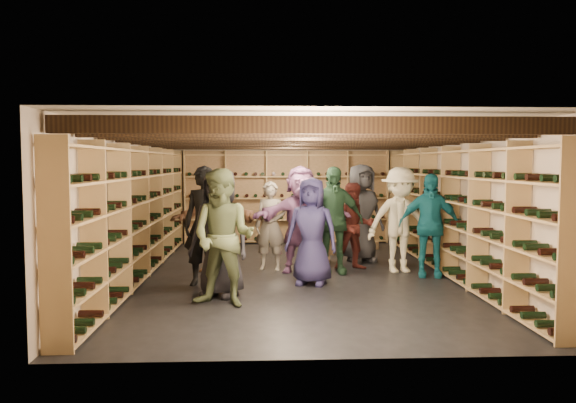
% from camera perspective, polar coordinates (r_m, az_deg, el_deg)
% --- Properties ---
extents(ground, '(8.00, 8.00, 0.00)m').
position_cam_1_polar(ground, '(9.43, 0.87, -7.52)').
color(ground, black).
rests_on(ground, ground).
extents(walls, '(5.52, 8.02, 2.40)m').
position_cam_1_polar(walls, '(9.26, 0.88, -0.22)').
color(walls, '#C1AD96').
rests_on(walls, ground).
extents(ceiling, '(5.50, 8.00, 0.01)m').
position_cam_1_polar(ceiling, '(9.25, 0.88, 7.21)').
color(ceiling, beige).
rests_on(ceiling, walls).
extents(ceiling_joists, '(5.40, 7.12, 0.18)m').
position_cam_1_polar(ceiling_joists, '(9.24, 0.88, 6.34)').
color(ceiling_joists, black).
rests_on(ceiling_joists, ground).
extents(wine_rack_left, '(0.32, 7.50, 2.15)m').
position_cam_1_polar(wine_rack_left, '(9.47, -14.84, -1.02)').
color(wine_rack_left, '#AA8252').
rests_on(wine_rack_left, ground).
extents(wine_rack_right, '(0.32, 7.50, 2.15)m').
position_cam_1_polar(wine_rack_right, '(9.77, 16.10, -0.90)').
color(wine_rack_right, '#AA8252').
rests_on(wine_rack_right, ground).
extents(wine_rack_back, '(4.70, 0.30, 2.15)m').
position_cam_1_polar(wine_rack_back, '(13.09, -0.13, 0.46)').
color(wine_rack_back, '#AA8252').
rests_on(wine_rack_back, ground).
extents(crate_stack_left, '(0.54, 0.39, 0.68)m').
position_cam_1_polar(crate_stack_left, '(10.68, 2.86, -4.31)').
color(crate_stack_left, tan).
rests_on(crate_stack_left, ground).
extents(crate_stack_right, '(0.52, 0.36, 0.34)m').
position_cam_1_polar(crate_stack_right, '(11.58, 3.44, -4.51)').
color(crate_stack_right, tan).
rests_on(crate_stack_right, ground).
extents(crate_loose, '(0.58, 0.47, 0.17)m').
position_cam_1_polar(crate_loose, '(12.31, 7.81, -4.43)').
color(crate_loose, tan).
rests_on(crate_loose, ground).
extents(person_0, '(1.02, 0.85, 1.80)m').
position_cam_1_polar(person_0, '(7.91, -6.96, -3.17)').
color(person_0, black).
rests_on(person_0, ground).
extents(person_1, '(0.74, 0.55, 1.84)m').
position_cam_1_polar(person_1, '(8.64, -8.44, -2.45)').
color(person_1, black).
rests_on(person_1, ground).
extents(person_2, '(1.06, 0.94, 1.80)m').
position_cam_1_polar(person_2, '(7.37, -6.59, -3.67)').
color(person_2, '#4B5735').
rests_on(person_2, ground).
extents(person_3, '(1.23, 0.80, 1.80)m').
position_cam_1_polar(person_3, '(9.78, 11.32, -1.85)').
color(person_3, '#F1E7BB').
rests_on(person_3, ground).
extents(person_4, '(1.06, 0.60, 1.70)m').
position_cam_1_polar(person_4, '(9.52, 14.16, -2.34)').
color(person_4, '#156878').
rests_on(person_4, ground).
extents(person_5, '(1.60, 0.55, 1.72)m').
position_cam_1_polar(person_5, '(9.80, -7.18, -2.03)').
color(person_5, brown).
rests_on(person_5, ground).
extents(person_6, '(0.93, 0.76, 1.65)m').
position_cam_1_polar(person_6, '(8.64, 2.41, -3.03)').
color(person_6, '#25224C').
rests_on(person_6, ground).
extents(person_7, '(0.64, 0.51, 1.55)m').
position_cam_1_polar(person_7, '(9.80, -1.78, -2.48)').
color(person_7, gray).
rests_on(person_7, ground).
extents(person_8, '(0.82, 0.69, 1.53)m').
position_cam_1_polar(person_8, '(9.90, 6.79, -2.52)').
color(person_8, '#4D1B17').
rests_on(person_8, ground).
extents(person_10, '(1.11, 0.56, 1.81)m').
position_cam_1_polar(person_10, '(9.49, 4.52, -1.91)').
color(person_10, '#25492F').
rests_on(person_10, ground).
extents(person_11, '(1.73, 0.67, 1.83)m').
position_cam_1_polar(person_11, '(9.62, 1.31, -1.78)').
color(person_11, '#915A90').
rests_on(person_11, ground).
extents(person_12, '(1.06, 0.90, 1.85)m').
position_cam_1_polar(person_12, '(10.73, 7.46, -1.16)').
color(person_12, '#2F3034').
rests_on(person_12, ground).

